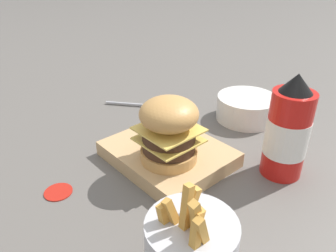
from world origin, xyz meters
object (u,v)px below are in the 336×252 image
at_px(side_bowl, 247,107).
at_px(spoon, 153,106).
at_px(fries_basket, 191,250).
at_px(burger, 169,130).
at_px(ketchup_bottle, 287,132).
at_px(serving_board, 168,154).

height_order(side_bowl, spoon, side_bowl).
bearing_deg(side_bowl, fries_basket, 118.01).
bearing_deg(burger, ketchup_bottle, -131.77).
xyz_separation_m(ketchup_bottle, fries_basket, (-0.05, 0.30, -0.04)).
xyz_separation_m(burger, ketchup_bottle, (-0.15, -0.16, -0.00)).
bearing_deg(spoon, fries_basket, -72.21).
relative_size(ketchup_bottle, fries_basket, 1.32).
relative_size(side_bowl, spoon, 0.94).
xyz_separation_m(ketchup_bottle, spoon, (0.39, 0.00, -0.09)).
relative_size(fries_basket, spoon, 0.97).
bearing_deg(ketchup_bottle, spoon, 0.10).
distance_m(burger, spoon, 0.31).
bearing_deg(burger, fries_basket, 145.03).
relative_size(serving_board, ketchup_bottle, 1.15).
distance_m(fries_basket, spoon, 0.53).
height_order(fries_basket, spoon, fries_basket).
xyz_separation_m(serving_board, ketchup_bottle, (-0.18, -0.14, 0.08)).
bearing_deg(serving_board, burger, 140.74).
bearing_deg(spoon, side_bowl, -5.23).
xyz_separation_m(serving_board, burger, (-0.03, 0.03, 0.08)).
bearing_deg(ketchup_bottle, fries_basket, 98.95).
height_order(ketchup_bottle, spoon, ketchup_bottle).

